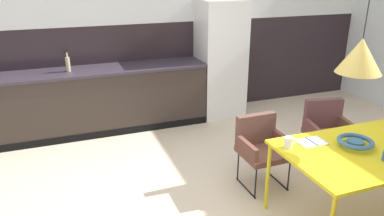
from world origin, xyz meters
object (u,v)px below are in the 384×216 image
Objects in this scene: bottle_vinegar_dark at (68,64)px; pendant_lamp_over_table_near at (360,56)px; mug_glass_clear at (289,142)px; fruit_bowl at (355,142)px; armchair_by_stool at (327,126)px; refrigerator_column at (220,59)px; open_book at (312,142)px; armchair_facing_counter at (261,142)px; dining_table at (373,152)px.

pendant_lamp_over_table_near is (2.09, -2.94, 0.57)m from bottle_vinegar_dark.
fruit_bowl is at bearing -18.36° from mug_glass_clear.
pendant_lamp_over_table_near is (-0.66, -0.99, 1.10)m from armchair_by_stool.
bottle_vinegar_dark reaches higher than armchair_by_stool.
refrigerator_column is at bearing 0.16° from bottle_vinegar_dark.
open_book is (-0.79, -0.72, 0.25)m from armchair_by_stool.
mug_glass_clear reaches higher than armchair_facing_counter.
dining_table is at bearing -20.39° from mug_glass_clear.
armchair_facing_counter is (-0.61, 0.89, -0.21)m from dining_table.
armchair_by_stool reaches higher than open_book.
dining_table is 0.95m from pendant_lamp_over_table_near.
armchair_facing_counter is 1.45m from pendant_lamp_over_table_near.
refrigerator_column is at bearing -63.42° from armchair_by_stool.
mug_glass_clear reaches higher than fruit_bowl.
armchair_by_stool reaches higher than armchair_facing_counter.
pendant_lamp_over_table_near is at bearing -34.52° from mug_glass_clear.
pendant_lamp_over_table_near reaches higher than refrigerator_column.
armchair_by_stool is at bearing -75.94° from refrigerator_column.
bottle_vinegar_dark reaches higher than dining_table.
open_book is (-0.31, 0.20, -0.04)m from fruit_bowl.
dining_table is (0.16, -2.95, -0.20)m from refrigerator_column.
mug_glass_clear is at bearing -177.80° from open_book.
bottle_vinegar_dark reaches higher than armchair_facing_counter.
refrigerator_column reaches higher than bottle_vinegar_dark.
refrigerator_column is 7.00× the size of bottle_vinegar_dark.
bottle_vinegar_dark is at bearing -22.88° from armchair_by_stool.
armchair_facing_counter is at bearing -48.53° from bottle_vinegar_dark.
mug_glass_clear reaches higher than armchair_by_stool.
armchair_facing_counter is 2.79m from bottle_vinegar_dark.
refrigerator_column is at bearing 78.38° from mug_glass_clear.
armchair_facing_counter reaches higher than open_book.
dining_table is at bearing 123.19° from armchair_facing_counter.
pendant_lamp_over_table_near is at bearing -64.92° from open_book.
refrigerator_column is 1.09× the size of dining_table.
refrigerator_column reaches higher than dining_table.
mug_glass_clear reaches higher than open_book.
dining_table is 2.17× the size of armchair_facing_counter.
dining_table is at bearing -86.87° from refrigerator_column.
armchair_facing_counter is at bearing 80.25° from mug_glass_clear.
refrigerator_column is 1.27× the size of pendant_lamp_over_table_near.
fruit_bowl reaches higher than armchair_facing_counter.
dining_table is at bearing -30.99° from open_book.
bottle_vinegar_dark is at bearing -179.84° from refrigerator_column.
dining_table is 1.16× the size of pendant_lamp_over_table_near.
pendant_lamp_over_table_near is at bearing -54.63° from bottle_vinegar_dark.
fruit_bowl is at bearing 118.39° from armchair_facing_counter.
armchair_facing_counter is 2.42× the size of fruit_bowl.
bottle_vinegar_dark is (-2.42, 2.94, 0.32)m from dining_table.
pendant_lamp_over_table_near is at bearing 179.79° from dining_table.
mug_glass_clear is (-0.55, -2.69, -0.11)m from refrigerator_column.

